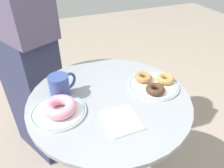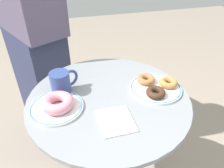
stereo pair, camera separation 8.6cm
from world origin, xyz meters
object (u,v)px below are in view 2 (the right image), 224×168
at_px(donut_old_fashioned, 168,82).
at_px(donut_cinnamon, 146,79).
at_px(cafe_table, 109,139).
at_px(plate_right, 156,88).
at_px(paper_napkin, 116,121).
at_px(person_figure, 32,32).
at_px(donut_pink_frosted, 57,103).
at_px(coffee_mug, 61,83).
at_px(plate_left, 57,107).
at_px(donut_chocolate, 156,92).

relative_size(donut_old_fashioned, donut_cinnamon, 1.00).
xyz_separation_m(cafe_table, plate_right, (0.21, -0.00, 0.27)).
height_order(paper_napkin, person_figure, person_figure).
height_order(plate_right, donut_pink_frosted, donut_pink_frosted).
bearing_deg(coffee_mug, donut_cinnamon, -4.79).
relative_size(plate_right, person_figure, 0.12).
bearing_deg(donut_cinnamon, plate_left, -170.56).
height_order(cafe_table, person_figure, person_figure).
xyz_separation_m(donut_pink_frosted, coffee_mug, (0.02, 0.10, 0.02)).
distance_m(plate_left, plate_right, 0.42).
height_order(donut_pink_frosted, donut_chocolate, donut_pink_frosted).
distance_m(donut_old_fashioned, donut_chocolate, 0.10).
bearing_deg(paper_napkin, donut_pink_frosted, 148.30).
distance_m(plate_right, person_figure, 0.77).
distance_m(plate_left, donut_chocolate, 0.39).
relative_size(plate_right, donut_chocolate, 2.76).
height_order(donut_old_fashioned, donut_cinnamon, same).
distance_m(donut_old_fashioned, paper_napkin, 0.31).
bearing_deg(donut_pink_frosted, paper_napkin, -31.70).
distance_m(paper_napkin, person_figure, 0.78).
relative_size(donut_cinnamon, donut_chocolate, 1.00).
distance_m(plate_left, coffee_mug, 0.11).
relative_size(plate_left, coffee_mug, 1.73).
bearing_deg(coffee_mug, plate_right, -11.58).
bearing_deg(coffee_mug, plate_left, -107.51).
xyz_separation_m(plate_right, donut_cinnamon, (-0.03, 0.05, 0.02)).
xyz_separation_m(plate_left, coffee_mug, (0.03, 0.10, 0.04)).
bearing_deg(donut_cinnamon, donut_pink_frosted, -169.55).
height_order(cafe_table, coffee_mug, coffee_mug).
height_order(donut_old_fashioned, person_figure, person_figure).
distance_m(plate_left, person_figure, 0.60).
bearing_deg(donut_old_fashioned, donut_pink_frosted, -176.68).
bearing_deg(cafe_table, donut_chocolate, -15.53).
relative_size(plate_left, plate_right, 0.93).
xyz_separation_m(plate_right, person_figure, (-0.51, 0.57, 0.09)).
distance_m(donut_cinnamon, donut_chocolate, 0.10).
relative_size(plate_left, person_figure, 0.12).
bearing_deg(plate_right, donut_pink_frosted, -176.97).
relative_size(plate_left, paper_napkin, 1.47).
bearing_deg(cafe_table, paper_napkin, -93.60).
bearing_deg(donut_old_fashioned, plate_left, -177.44).
bearing_deg(donut_pink_frosted, cafe_table, 6.45).
bearing_deg(donut_old_fashioned, donut_chocolate, -145.85).
xyz_separation_m(plate_right, paper_napkin, (-0.22, -0.14, -0.00)).
bearing_deg(donut_chocolate, plate_right, 62.80).
height_order(cafe_table, donut_old_fashioned, donut_old_fashioned).
xyz_separation_m(plate_left, person_figure, (-0.09, 0.59, 0.09)).
bearing_deg(donut_chocolate, cafe_table, 164.47).
height_order(cafe_table, donut_pink_frosted, donut_pink_frosted).
bearing_deg(donut_cinnamon, coffee_mug, 175.21).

